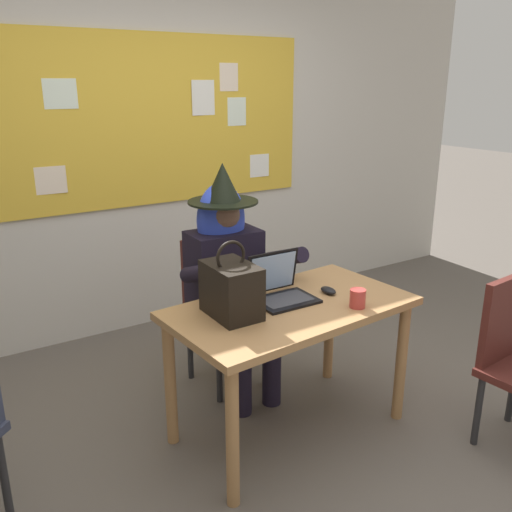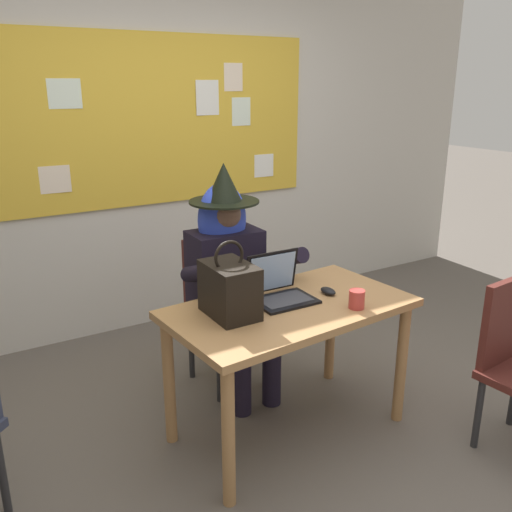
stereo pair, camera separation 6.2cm
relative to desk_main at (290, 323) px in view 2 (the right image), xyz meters
name	(u,v)px [view 2 (the right image)]	position (x,y,z in m)	size (l,w,h in m)	color
ground_plane	(309,441)	(0.03, -0.15, -0.63)	(24.00, 24.00, 0.00)	#5B544C
wall_back_bulletin	(160,142)	(0.04, 1.76, 0.76)	(6.24, 1.95, 2.76)	beige
desk_main	(290,323)	(0.00, 0.00, 0.00)	(1.29, 0.78, 0.74)	#A37547
chair_at_desk	(221,301)	(-0.04, 0.70, -0.12)	(0.45, 0.45, 0.91)	#4C1E19
person_costumed	(230,265)	(-0.03, 0.58, 0.16)	(0.60, 0.67, 1.38)	black
laptop	(279,289)	(0.00, 0.10, 0.16)	(0.31, 0.27, 0.24)	black
computer_mouse	(328,291)	(0.26, 0.02, 0.12)	(0.06, 0.10, 0.03)	black
handbag	(230,289)	(-0.32, 0.05, 0.24)	(0.20, 0.30, 0.38)	black
coffee_mug	(357,299)	(0.26, -0.21, 0.15)	(0.08, 0.08, 0.10)	#B23833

